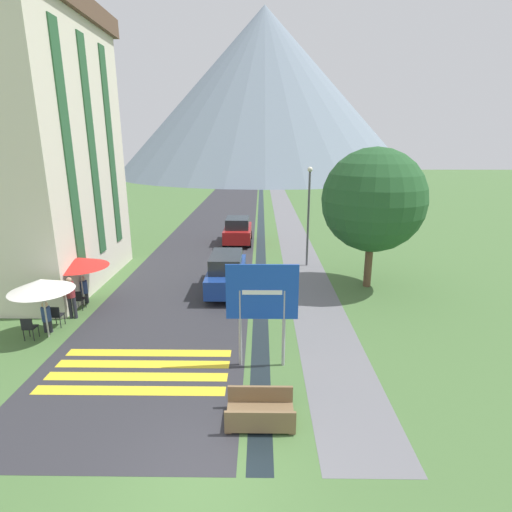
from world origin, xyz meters
The scene contains 21 objects.
ground_plane centered at (0.00, 20.00, 0.00)m, with size 160.00×160.00×0.00m, color #476B38.
road centered at (-2.50, 30.00, 0.00)m, with size 6.40×60.00×0.01m.
footpath centered at (3.60, 30.00, 0.00)m, with size 2.20×60.00×0.01m.
drainage_channel centered at (1.20, 30.00, 0.00)m, with size 0.60×60.00×0.00m.
crosswalk_marking centered at (-2.50, 4.05, 0.01)m, with size 5.44×2.54×0.01m.
mountain_distant centered at (1.82, 84.71, 16.85)m, with size 63.47×63.47×33.69m.
hotel_building centered at (-9.39, 12.00, 6.89)m, with size 6.20×9.02×12.90m.
road_sign centered at (1.24, 4.40, 2.21)m, with size 2.17×0.11×3.32m.
footbridge centered at (1.20, 1.78, 0.23)m, with size 1.70×1.10×0.65m.
parked_car_near centered at (-0.40, 11.01, 0.91)m, with size 1.73×4.43×1.82m.
parked_car_far centered at (-0.40, 20.21, 0.91)m, with size 1.91×3.84×1.82m.
cafe_chair_middle centered at (-6.39, 8.62, 0.51)m, with size 0.40×0.40×0.85m.
cafe_chair_nearest centered at (-6.96, 5.97, 0.51)m, with size 0.40×0.40×0.85m.
cafe_chair_near_left centered at (-6.51, 7.01, 0.51)m, with size 0.40×0.40×0.85m.
cafe_umbrella_front_white centered at (-6.44, 6.21, 1.98)m, with size 2.17×2.17×2.19m.
cafe_umbrella_middle_red centered at (-6.42, 9.15, 1.93)m, with size 2.40×2.40×2.13m.
person_seated_far centered at (-6.64, 6.58, 0.66)m, with size 0.32×0.32×1.20m.
person_standing_terrace centered at (-6.26, 7.81, 1.00)m, with size 0.32×0.32×1.72m.
person_seated_near centered at (-6.46, 9.37, 0.68)m, with size 0.32×0.32×1.22m.
streetlamp centered at (3.82, 15.08, 3.24)m, with size 0.28×0.28×5.51m.
tree_by_path centered at (6.38, 11.69, 4.19)m, with size 4.78×4.78×6.59m.
Camera 1 is at (1.20, -6.74, 6.74)m, focal length 28.00 mm.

